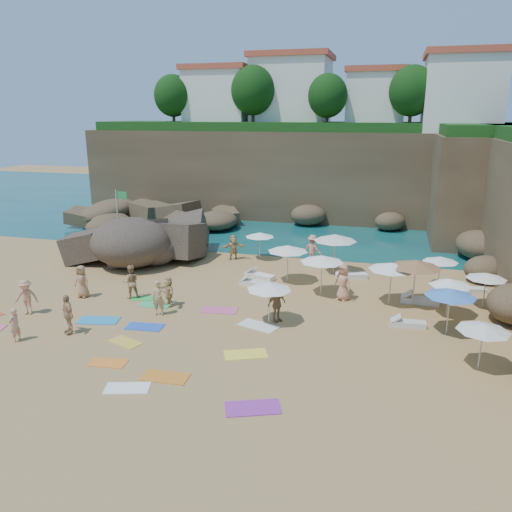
% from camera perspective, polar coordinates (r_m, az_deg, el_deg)
% --- Properties ---
extents(ground, '(120.00, 120.00, 0.00)m').
position_cam_1_polar(ground, '(25.93, -6.04, -5.70)').
color(ground, tan).
rests_on(ground, ground).
extents(seawater, '(120.00, 120.00, 0.00)m').
position_cam_1_polar(seawater, '(54.01, 5.51, 5.72)').
color(seawater, '#0C4751').
rests_on(seawater, ground).
extents(cliff_back, '(44.00, 8.00, 8.00)m').
position_cam_1_polar(cliff_back, '(48.23, 6.97, 9.25)').
color(cliff_back, brown).
rests_on(cliff_back, ground).
extents(cliff_corner, '(10.00, 12.00, 8.00)m').
position_cam_1_polar(cliff_corner, '(43.53, 26.00, 7.06)').
color(cliff_corner, brown).
rests_on(cliff_corner, ground).
extents(rock_promontory, '(12.00, 7.00, 2.00)m').
position_cam_1_polar(rock_promontory, '(44.30, -11.91, 3.18)').
color(rock_promontory, brown).
rests_on(rock_promontory, ground).
extents(clifftop_buildings, '(28.48, 9.48, 7.00)m').
position_cam_1_polar(clifftop_buildings, '(48.60, 8.59, 17.80)').
color(clifftop_buildings, white).
rests_on(clifftop_buildings, cliff_back).
extents(clifftop_trees, '(35.60, 23.82, 4.40)m').
position_cam_1_polar(clifftop_trees, '(42.17, 10.08, 18.07)').
color(clifftop_trees, '#11380F').
rests_on(clifftop_trees, ground).
extents(marina_masts, '(3.10, 0.10, 6.00)m').
position_cam_1_polar(marina_masts, '(58.61, -10.72, 9.28)').
color(marina_masts, white).
rests_on(marina_masts, ground).
extents(rock_outcrop, '(9.81, 8.57, 3.29)m').
position_cam_1_polar(rock_outcrop, '(35.87, -13.37, 0.10)').
color(rock_outcrop, brown).
rests_on(rock_outcrop, ground).
extents(flag_pole, '(0.89, 0.12, 4.55)m').
position_cam_1_polar(flag_pole, '(35.70, -15.35, 4.69)').
color(flag_pole, silver).
rests_on(flag_pole, ground).
extents(parasol_0, '(2.35, 2.35, 2.22)m').
position_cam_1_polar(parasol_0, '(28.85, 3.66, 0.87)').
color(parasol_0, silver).
rests_on(parasol_0, ground).
extents(parasol_1, '(1.96, 1.96, 1.85)m').
position_cam_1_polar(parasol_1, '(33.54, 0.43, 2.45)').
color(parasol_1, silver).
rests_on(parasol_1, ground).
extents(parasol_2, '(1.97, 1.97, 1.86)m').
position_cam_1_polar(parasol_2, '(29.67, 20.34, -0.36)').
color(parasol_2, silver).
rests_on(parasol_2, ground).
extents(parasol_3, '(2.36, 2.36, 2.23)m').
position_cam_1_polar(parasol_3, '(26.95, 7.55, -0.31)').
color(parasol_3, silver).
rests_on(parasol_3, ground).
extents(parasol_4, '(1.97, 1.97, 1.86)m').
position_cam_1_polar(parasol_4, '(27.52, 24.85, -2.07)').
color(parasol_4, silver).
rests_on(parasol_4, ground).
extents(parasol_5, '(2.64, 2.64, 2.50)m').
position_cam_1_polar(parasol_5, '(30.63, 9.03, 2.09)').
color(parasol_5, silver).
rests_on(parasol_5, ground).
extents(parasol_6, '(2.58, 2.58, 2.44)m').
position_cam_1_polar(parasol_6, '(26.42, 17.81, -0.84)').
color(parasol_6, silver).
rests_on(parasol_6, ground).
extents(parasol_7, '(2.03, 2.03, 1.92)m').
position_cam_1_polar(parasol_7, '(25.65, 21.32, -2.80)').
color(parasol_7, silver).
rests_on(parasol_7, ground).
extents(parasol_8, '(2.37, 2.37, 2.24)m').
position_cam_1_polar(parasol_8, '(26.30, 15.26, -1.13)').
color(parasol_8, silver).
rests_on(parasol_8, ground).
extents(parasol_9, '(2.11, 2.11, 2.00)m').
position_cam_1_polar(parasol_9, '(23.14, 1.52, -3.48)').
color(parasol_9, silver).
rests_on(parasol_9, ground).
extents(parasol_10, '(2.25, 2.25, 2.12)m').
position_cam_1_polar(parasol_10, '(23.59, 21.36, -3.93)').
color(parasol_10, silver).
rests_on(parasol_10, ground).
extents(parasol_11, '(2.00, 2.00, 1.89)m').
position_cam_1_polar(parasol_11, '(20.94, 24.56, -7.42)').
color(parasol_11, silver).
rests_on(parasol_11, ground).
extents(lounger_0, '(1.91, 0.91, 0.29)m').
position_cam_1_polar(lounger_0, '(28.65, -0.03, -3.17)').
color(lounger_0, silver).
rests_on(lounger_0, ground).
extents(lounger_1, '(1.96, 1.12, 0.29)m').
position_cam_1_polar(lounger_1, '(30.57, 10.86, -2.22)').
color(lounger_1, silver).
rests_on(lounger_1, ground).
extents(lounger_2, '(1.95, 0.73, 0.30)m').
position_cam_1_polar(lounger_2, '(27.48, 18.21, -4.84)').
color(lounger_2, silver).
rests_on(lounger_2, ground).
extents(lounger_3, '(2.00, 1.24, 0.30)m').
position_cam_1_polar(lounger_3, '(29.92, 0.44, -2.32)').
color(lounger_3, white).
rests_on(lounger_3, ground).
extents(lounger_4, '(1.84, 0.88, 0.27)m').
position_cam_1_polar(lounger_4, '(30.06, 23.22, -3.60)').
color(lounger_4, silver).
rests_on(lounger_4, ground).
extents(lounger_5, '(1.62, 0.63, 0.25)m').
position_cam_1_polar(lounger_5, '(24.46, 16.99, -7.40)').
color(lounger_5, silver).
rests_on(lounger_5, ground).
extents(towel_0, '(2.07, 1.31, 0.03)m').
position_cam_1_polar(towel_0, '(25.18, -17.53, -7.02)').
color(towel_0, '#258CC8').
rests_on(towel_0, ground).
extents(towel_2, '(1.56, 0.91, 0.03)m').
position_cam_1_polar(towel_2, '(21.06, -16.59, -11.63)').
color(towel_2, orange).
rests_on(towel_2, ground).
extents(towel_3, '(1.63, 1.15, 0.03)m').
position_cam_1_polar(towel_3, '(27.44, -12.54, -4.74)').
color(towel_3, green).
rests_on(towel_3, ground).
extents(towel_4, '(1.64, 1.22, 0.03)m').
position_cam_1_polar(towel_4, '(22.61, -14.71, -9.49)').
color(towel_4, gold).
rests_on(towel_4, ground).
extents(towel_5, '(2.03, 1.45, 0.03)m').
position_cam_1_polar(towel_5, '(23.45, 0.30, -7.97)').
color(towel_5, silver).
rests_on(towel_5, ground).
extents(towel_6, '(2.08, 1.56, 0.03)m').
position_cam_1_polar(towel_6, '(17.50, -0.38, -16.96)').
color(towel_6, purple).
rests_on(towel_6, ground).
extents(towel_8, '(1.79, 1.03, 0.03)m').
position_cam_1_polar(towel_8, '(23.92, -12.60, -7.90)').
color(towel_8, blue).
rests_on(towel_8, ground).
extents(towel_9, '(1.91, 1.14, 0.03)m').
position_cam_1_polar(towel_9, '(25.29, -4.19, -6.18)').
color(towel_9, '#D95488').
rests_on(towel_9, ground).
extents(towel_10, '(1.79, 0.97, 0.03)m').
position_cam_1_polar(towel_10, '(19.55, -10.32, -13.44)').
color(towel_10, orange).
rests_on(towel_10, ground).
extents(towel_11, '(1.61, 0.84, 0.03)m').
position_cam_1_polar(towel_11, '(26.40, -11.43, -5.50)').
color(towel_11, '#35B974').
rests_on(towel_11, ground).
extents(towel_12, '(1.96, 1.52, 0.03)m').
position_cam_1_polar(towel_12, '(20.87, -1.19, -11.17)').
color(towel_12, '#FFEE43').
rests_on(towel_12, ground).
extents(towel_13, '(1.75, 1.22, 0.03)m').
position_cam_1_polar(towel_13, '(19.14, -14.50, -14.40)').
color(towel_13, white).
rests_on(towel_13, ground).
extents(person_stand_1, '(1.13, 1.06, 1.84)m').
position_cam_1_polar(person_stand_1, '(27.40, -14.12, -2.86)').
color(person_stand_1, tan).
rests_on(person_stand_1, ground).
extents(person_stand_2, '(1.32, 0.87, 1.89)m').
position_cam_1_polar(person_stand_2, '(33.09, 6.47, 0.81)').
color(person_stand_2, tan).
rests_on(person_stand_2, ground).
extents(person_stand_3, '(0.98, 1.05, 1.74)m').
position_cam_1_polar(person_stand_3, '(23.68, 2.38, -5.51)').
color(person_stand_3, '#936E49').
rests_on(person_stand_3, ground).
extents(person_stand_4, '(1.08, 0.87, 1.95)m').
position_cam_1_polar(person_stand_4, '(26.68, 9.91, -3.00)').
color(person_stand_4, tan).
rests_on(person_stand_4, ground).
extents(person_stand_5, '(1.61, 1.12, 1.70)m').
position_cam_1_polar(person_stand_5, '(33.68, -2.59, 1.00)').
color(person_stand_5, tan).
rests_on(person_stand_5, ground).
extents(person_stand_6, '(0.38, 0.56, 1.51)m').
position_cam_1_polar(person_stand_6, '(24.08, -25.88, -7.10)').
color(person_stand_6, tan).
rests_on(person_stand_6, ground).
extents(person_lie_0, '(1.58, 2.00, 0.47)m').
position_cam_1_polar(person_lie_0, '(27.12, -24.61, -5.61)').
color(person_lie_0, tan).
rests_on(person_lie_0, ground).
extents(person_lie_1, '(1.90, 2.09, 0.44)m').
position_cam_1_polar(person_lie_1, '(24.15, -20.57, -7.79)').
color(person_lie_1, tan).
rests_on(person_lie_1, ground).
extents(person_lie_2, '(1.02, 1.82, 0.46)m').
position_cam_1_polar(person_lie_2, '(28.48, -19.15, -4.02)').
color(person_lie_2, '#A67953').
rests_on(person_lie_2, ground).
extents(person_lie_3, '(2.06, 2.07, 0.41)m').
position_cam_1_polar(person_lie_3, '(26.13, -9.92, -5.20)').
color(person_lie_3, tan).
rests_on(person_lie_3, ground).
extents(person_lie_4, '(1.03, 1.81, 0.41)m').
position_cam_1_polar(person_lie_4, '(25.07, -10.97, -6.19)').
color(person_lie_4, tan).
rests_on(person_lie_4, ground).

